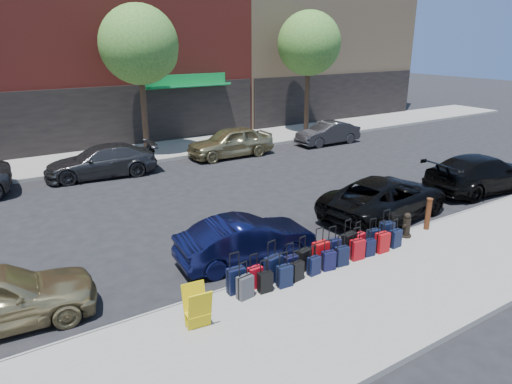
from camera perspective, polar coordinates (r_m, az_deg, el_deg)
ground at (r=15.94m, az=-3.30°, el=-2.78°), size 120.00×120.00×0.00m
sidewalk_near at (r=11.28m, az=13.69°, el=-12.58°), size 60.00×4.00×0.15m
sidewalk_far at (r=24.74m, az=-14.88°, el=4.63°), size 60.00×4.00×0.15m
curb_near at (r=12.54m, az=7.01°, el=-8.77°), size 60.00×0.08×0.15m
curb_far at (r=22.88m, az=-13.27°, el=3.63°), size 60.00×0.08×0.15m
tree_center at (r=23.79m, az=-14.06°, el=17.18°), size 3.80×3.80×7.27m
tree_right at (r=29.02m, az=6.86°, el=17.76°), size 3.80×3.80×7.27m
suitcase_front_0 at (r=10.85m, az=-2.52°, el=-10.97°), size 0.43×0.25×1.01m
suitcase_front_1 at (r=11.05m, az=-0.13°, el=-10.61°), size 0.36×0.21×0.86m
suitcase_front_2 at (r=11.30m, az=2.18°, el=-9.57°), size 0.48×0.32×1.06m
suitcase_front_3 at (r=11.57m, az=4.36°, el=-9.20°), size 0.36×0.20×0.88m
suitcase_front_4 at (r=11.86m, az=5.98°, el=-8.45°), size 0.42×0.28×0.93m
suitcase_front_5 at (r=12.18m, az=8.06°, el=-7.59°), size 0.43×0.24×1.03m
suitcase_front_6 at (r=12.48m, az=9.60°, el=-7.13°), size 0.41×0.25×0.96m
suitcase_front_7 at (r=12.82m, az=11.52°, el=-6.41°), size 0.46×0.30×1.03m
suitcase_front_8 at (r=13.09m, az=12.71°, el=-6.18°), size 0.39×0.25×0.88m
suitcase_front_9 at (r=13.48m, az=14.42°, el=-5.60°), size 0.38×0.24×0.85m
suitcase_front_10 at (r=13.84m, az=16.01°, el=-4.89°), size 0.43×0.26×1.00m
suitcase_back_0 at (r=10.65m, az=-1.38°, el=-11.78°), size 0.40×0.26×0.89m
suitcase_back_1 at (r=10.90m, az=1.14°, el=-11.18°), size 0.35×0.22×0.81m
suitcase_back_2 at (r=11.12m, az=3.57°, el=-10.43°), size 0.38×0.24×0.88m
suitcase_back_3 at (r=11.43m, az=5.15°, el=-9.80°), size 0.35×0.22×0.78m
suitcase_back_4 at (r=11.72m, az=7.24°, el=-9.12°), size 0.34×0.21×0.78m
suitcase_back_5 at (r=11.99m, az=9.04°, el=-8.46°), size 0.38×0.26×0.82m
suitcase_back_6 at (r=12.26m, az=10.65°, el=-7.87°), size 0.38×0.25×0.84m
suitcase_back_7 at (r=12.65m, az=12.53°, el=-7.03°), size 0.40×0.26×0.91m
suitcase_back_8 at (r=12.94m, az=13.93°, el=-6.76°), size 0.34×0.23×0.77m
suitcase_back_9 at (r=13.23m, az=15.50°, el=-6.09°), size 0.39×0.24×0.92m
suitcase_back_10 at (r=13.65m, az=17.03°, el=-5.57°), size 0.36×0.22×0.84m
fire_hydrant at (r=14.42m, az=18.30°, el=-4.01°), size 0.39×0.34×0.76m
bollard at (r=15.11m, az=20.72°, el=-2.52°), size 0.19×0.19×1.01m
display_rack at (r=9.72m, az=-7.35°, el=-14.12°), size 0.55×0.60×0.89m
car_near_1 at (r=12.43m, az=-1.20°, el=-6.03°), size 3.94×1.70×1.26m
car_near_2 at (r=16.05m, az=15.90°, el=-0.67°), size 5.33×3.00×1.41m
car_near_3 at (r=20.20m, az=26.37°, el=2.11°), size 5.24×2.54×1.47m
car_far_1 at (r=21.20m, az=-18.77°, el=3.68°), size 4.95×2.45×1.38m
car_far_2 at (r=23.56m, az=-3.21°, el=6.26°), size 4.52×1.90×1.53m
car_far_3 at (r=26.74m, az=8.95°, el=7.29°), size 3.90×1.43×1.28m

